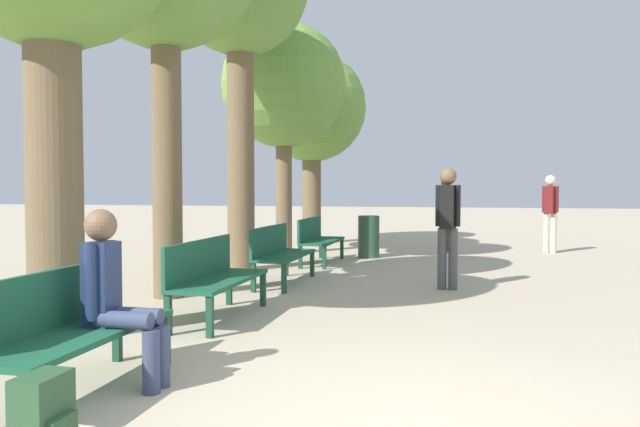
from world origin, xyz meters
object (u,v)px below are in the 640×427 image
at_px(bench_row_3, 317,237).
at_px(person_seated, 116,293).
at_px(tree_row_3, 284,87).
at_px(trash_bin, 369,237).
at_px(bench_row_2, 279,250).
at_px(tree_row_4, 312,109).
at_px(pedestrian_far, 550,208).
at_px(bench_row_1, 212,273).
at_px(pedestrian_mid, 448,220).
at_px(pedestrian_near, 446,209).
at_px(bench_row_0, 69,323).
at_px(backpack, 44,422).

distance_m(bench_row_3, person_seated, 7.17).
relative_size(tree_row_3, trash_bin, 5.81).
height_order(bench_row_2, tree_row_3, tree_row_3).
xyz_separation_m(tree_row_4, pedestrian_far, (5.42, -1.03, -2.35)).
bearing_deg(tree_row_3, bench_row_1, -80.65).
height_order(bench_row_3, pedestrian_mid, pedestrian_mid).
bearing_deg(pedestrian_mid, bench_row_1, -133.87).
bearing_deg(tree_row_3, bench_row_2, -74.94).
height_order(bench_row_2, pedestrian_near, pedestrian_near).
bearing_deg(pedestrian_mid, bench_row_3, 134.30).
bearing_deg(tree_row_4, bench_row_0, -84.70).
relative_size(tree_row_4, pedestrian_near, 2.94).
bearing_deg(person_seated, bench_row_2, 92.82).
xyz_separation_m(bench_row_2, tree_row_4, (-1.04, 6.33, 2.81)).
xyz_separation_m(bench_row_2, pedestrian_far, (4.38, 5.30, 0.46)).
distance_m(bench_row_3, trash_bin, 1.38).
bearing_deg(pedestrian_near, pedestrian_far, 6.54).
height_order(pedestrian_mid, pedestrian_far, pedestrian_mid).
xyz_separation_m(bench_row_3, pedestrian_far, (4.38, 2.84, 0.46)).
height_order(bench_row_0, tree_row_3, tree_row_3).
relative_size(tree_row_4, pedestrian_far, 2.86).
height_order(bench_row_1, backpack, bench_row_1).
xyz_separation_m(tree_row_3, tree_row_4, (-0.00, 2.45, -0.17)).
distance_m(bench_row_1, pedestrian_near, 7.85).
bearing_deg(pedestrian_near, pedestrian_mid, -88.34).
xyz_separation_m(bench_row_3, person_seated, (0.23, -7.16, 0.18)).
height_order(bench_row_3, person_seated, person_seated).
distance_m(bench_row_1, pedestrian_mid, 3.46).
bearing_deg(trash_bin, pedestrian_near, 44.90).
bearing_deg(tree_row_3, trash_bin, -8.67).
bearing_deg(pedestrian_near, tree_row_3, -160.27).
bearing_deg(bench_row_2, tree_row_4, 99.36).
xyz_separation_m(tree_row_4, trash_bin, (1.82, -2.73, -2.88)).
bearing_deg(pedestrian_far, tree_row_3, -165.32).
height_order(bench_row_0, pedestrian_far, pedestrian_far).
bearing_deg(bench_row_1, pedestrian_far, 60.54).
height_order(tree_row_3, pedestrian_near, tree_row_3).
bearing_deg(person_seated, pedestrian_mid, 65.57).
height_order(bench_row_0, person_seated, person_seated).
bearing_deg(tree_row_3, pedestrian_far, 14.68).
distance_m(tree_row_4, trash_bin, 4.36).
xyz_separation_m(bench_row_1, tree_row_4, (-1.04, 8.78, 2.81)).
relative_size(pedestrian_near, pedestrian_far, 0.97).
xyz_separation_m(bench_row_3, backpack, (0.55, -8.37, -0.25)).
relative_size(backpack, pedestrian_near, 0.29).
height_order(bench_row_3, pedestrian_near, pedestrian_near).
relative_size(pedestrian_mid, trash_bin, 2.00).
relative_size(bench_row_0, pedestrian_far, 1.01).
xyz_separation_m(backpack, pedestrian_far, (3.83, 11.21, 0.71)).
relative_size(bench_row_1, pedestrian_far, 1.01).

